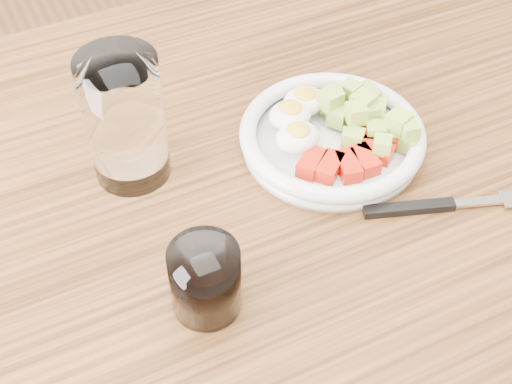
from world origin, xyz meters
TOP-DOWN VIEW (x-y plane):
  - dining_table at (0.00, 0.00)m, footprint 1.50×0.90m
  - bowl at (0.11, 0.06)m, footprint 0.21×0.21m
  - fork at (0.16, -0.07)m, footprint 0.20×0.08m
  - water_glass at (-0.11, 0.13)m, footprint 0.08×0.08m
  - coffee_glass at (-0.10, -0.07)m, footprint 0.07×0.07m

SIDE VIEW (x-z plane):
  - dining_table at x=0.00m, z-range 0.28..1.05m
  - fork at x=0.16m, z-range 0.77..0.78m
  - bowl at x=0.11m, z-range 0.76..0.82m
  - coffee_glass at x=-0.10m, z-range 0.77..0.84m
  - water_glass at x=-0.11m, z-range 0.77..0.92m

